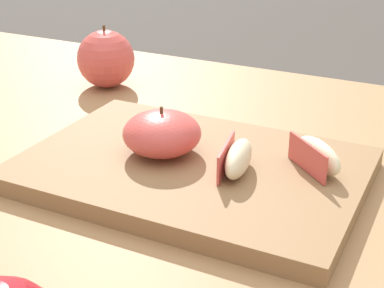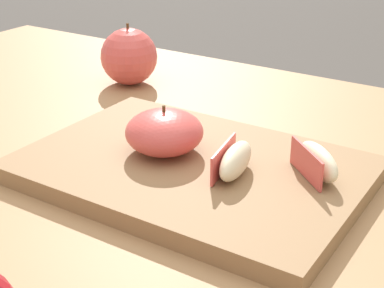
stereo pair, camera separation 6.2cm
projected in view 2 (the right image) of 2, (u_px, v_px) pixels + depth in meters
name	position (u px, v px, depth m)	size (l,w,h in m)	color
dining_table	(152.00, 249.00, 0.69)	(1.29, 0.84, 0.75)	#9E754C
cutting_board	(192.00, 169.00, 0.63)	(0.36, 0.25, 0.02)	olive
apple_half_skin_up	(164.00, 132.00, 0.64)	(0.09, 0.09, 0.05)	#D14C47
apple_wedge_left	(317.00, 161.00, 0.59)	(0.07, 0.07, 0.03)	beige
apple_wedge_right	(235.00, 160.00, 0.59)	(0.04, 0.08, 0.03)	beige
whole_apple_pink_lady	(129.00, 57.00, 0.91)	(0.09, 0.09, 0.10)	#D14C47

